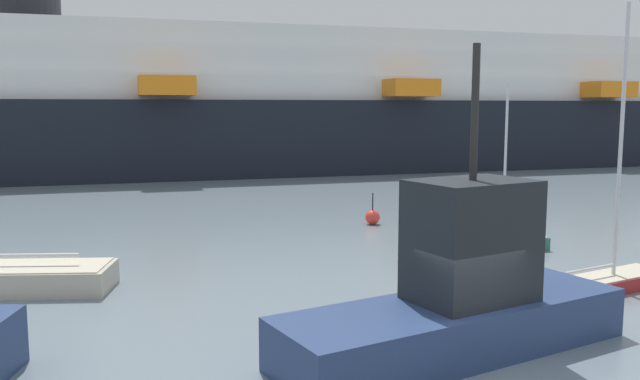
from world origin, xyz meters
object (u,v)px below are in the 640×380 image
sailboat_2 (495,242)px  channel_buoy_0 (373,217)px  sailboat_0 (605,278)px  cruise_ship (270,107)px  fishing_boat_0 (460,296)px

sailboat_2 → channel_buoy_0: sailboat_2 is taller
sailboat_0 → channel_buoy_0: size_ratio=5.68×
channel_buoy_0 → cruise_ship: bearing=89.9°
sailboat_2 → cruise_ship: bearing=94.0°
sailboat_2 → cruise_ship: (-2.71, 36.32, 5.33)m
channel_buoy_0 → fishing_boat_0: bearing=-101.7°
sailboat_0 → sailboat_2: 5.97m
fishing_boat_0 → sailboat_2: bearing=40.9°
sailboat_2 → channel_buoy_0: (-2.79, 6.86, 0.00)m
sailboat_0 → sailboat_2: sailboat_0 is taller
fishing_boat_0 → channel_buoy_0: bearing=62.2°
sailboat_0 → cruise_ship: bearing=78.6°
channel_buoy_0 → sailboat_2: bearing=-67.9°
fishing_boat_0 → sailboat_0: bearing=12.0°
cruise_ship → channel_buoy_0: bearing=-93.2°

